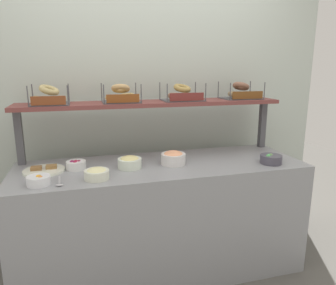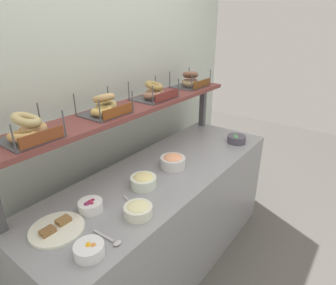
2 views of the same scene
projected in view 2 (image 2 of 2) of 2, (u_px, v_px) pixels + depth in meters
name	position (u px, v px, depth m)	size (l,w,h in m)	color
ground_plane	(164.00, 261.00, 2.34)	(8.00, 8.00, 0.00)	#595651
back_wall	(106.00, 109.00, 2.16)	(3.28, 0.06, 2.40)	#B7C4B8
deli_counter	(164.00, 219.00, 2.17)	(2.08, 0.70, 0.85)	gray
shelf_riser_right	(203.00, 106.00, 2.79)	(0.05, 0.05, 0.40)	#4C4C51
upper_shelf	(132.00, 108.00, 1.98)	(2.04, 0.32, 0.03)	brown
bowl_beet_salad	(90.00, 206.00, 1.57)	(0.13, 0.13, 0.07)	white
bowl_fruit_salad	(89.00, 250.00, 1.27)	(0.14, 0.14, 0.06)	white
bowl_egg_salad	(143.00, 181.00, 1.79)	(0.17, 0.17, 0.09)	white
bowl_potato_salad	(138.00, 210.00, 1.53)	(0.16, 0.16, 0.07)	silver
bowl_veggie_mix	(236.00, 139.00, 2.45)	(0.16, 0.16, 0.07)	#494654
bowl_lox_spread	(173.00, 161.00, 2.03)	(0.18, 0.18, 0.10)	silver
serving_plate_white	(57.00, 229.00, 1.43)	(0.27, 0.27, 0.04)	white
serving_spoon_near_plate	(134.00, 206.00, 1.61)	(0.07, 0.17, 0.01)	#B7B7BC
serving_spoon_by_edge	(111.00, 240.00, 1.36)	(0.04, 0.18, 0.01)	#B7B7BC
bagel_basket_sesame	(29.00, 130.00, 1.40)	(0.28, 0.25, 0.15)	#4C4C51
bagel_basket_plain	(105.00, 107.00, 1.78)	(0.28, 0.25, 0.15)	#4C4C51
bagel_basket_everything	(154.00, 93.00, 2.13)	(0.32, 0.26, 0.14)	#4C4C51
bagel_basket_poppy	(190.00, 81.00, 2.52)	(0.32, 0.26, 0.15)	#4C4C51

